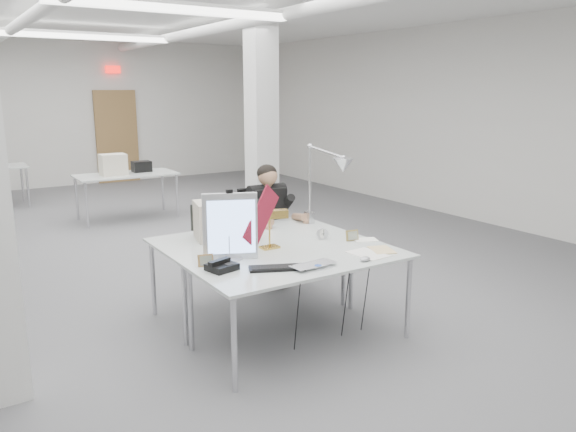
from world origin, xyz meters
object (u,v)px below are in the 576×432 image
(seated_person, at_px, (268,205))
(bankers_lamp, at_px, (270,229))
(beige_monitor, at_px, (216,220))
(laptop, at_px, (318,267))
(monitor, at_px, (230,227))
(desk_phone, at_px, (222,267))
(desk_main, at_px, (303,260))
(architect_lamp, at_px, (324,180))
(office_chair, at_px, (266,242))

(seated_person, bearing_deg, bankers_lamp, -117.45)
(beige_monitor, bearing_deg, laptop, -64.55)
(monitor, bearing_deg, beige_monitor, 97.86)
(monitor, relative_size, bankers_lamp, 1.58)
(seated_person, relative_size, bankers_lamp, 2.85)
(monitor, xyz_separation_m, desk_phone, (-0.19, -0.22, -0.25))
(seated_person, bearing_deg, beige_monitor, -148.83)
(desk_main, bearing_deg, beige_monitor, 108.27)
(desk_phone, height_order, architect_lamp, architect_lamp)
(monitor, xyz_separation_m, architect_lamp, (1.27, 0.45, 0.21))
(beige_monitor, bearing_deg, seated_person, 42.12)
(bankers_lamp, bearing_deg, desk_phone, -131.80)
(bankers_lamp, height_order, desk_phone, bankers_lamp)
(monitor, height_order, laptop, monitor)
(monitor, relative_size, laptop, 1.46)
(bankers_lamp, xyz_separation_m, architect_lamp, (0.84, 0.35, 0.32))
(office_chair, xyz_separation_m, laptop, (-0.56, -1.76, 0.29))
(seated_person, relative_size, desk_phone, 4.76)
(monitor, bearing_deg, office_chair, 72.23)
(monitor, height_order, architect_lamp, architect_lamp)
(desk_main, xyz_separation_m, laptop, (-0.05, -0.29, 0.03))
(desk_main, bearing_deg, bankers_lamp, 98.86)
(beige_monitor, bearing_deg, desk_main, -58.39)
(beige_monitor, distance_m, architect_lamp, 1.15)
(monitor, bearing_deg, desk_main, -8.80)
(seated_person, xyz_separation_m, beige_monitor, (-0.83, -0.46, 0.03))
(architect_lamp, bearing_deg, seated_person, 94.12)
(desk_main, height_order, bankers_lamp, bankers_lamp)
(bankers_lamp, relative_size, beige_monitor, 0.94)
(bankers_lamp, bearing_deg, laptop, -68.31)
(bankers_lamp, xyz_separation_m, beige_monitor, (-0.25, 0.55, 0.00))
(office_chair, distance_m, monitor, 1.64)
(office_chair, relative_size, bankers_lamp, 2.74)
(office_chair, distance_m, beige_monitor, 1.07)
(desk_main, relative_size, office_chair, 1.89)
(desk_main, xyz_separation_m, bankers_lamp, (-0.07, 0.42, 0.19))
(bankers_lamp, height_order, architect_lamp, architect_lamp)
(monitor, relative_size, beige_monitor, 1.49)
(desk_phone, bearing_deg, laptop, -43.79)
(monitor, relative_size, architect_lamp, 0.56)
(office_chair, distance_m, bankers_lamp, 1.28)
(desk_main, bearing_deg, desk_phone, 172.49)
(office_chair, distance_m, architect_lamp, 1.08)
(seated_person, xyz_separation_m, monitor, (-1.01, -1.11, 0.13))
(desk_main, distance_m, monitor, 0.66)
(seated_person, relative_size, laptop, 2.63)
(monitor, height_order, bankers_lamp, monitor)
(desk_phone, bearing_deg, desk_main, -20.62)
(desk_main, distance_m, office_chair, 1.58)
(desk_phone, xyz_separation_m, architect_lamp, (1.46, 0.67, 0.46))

